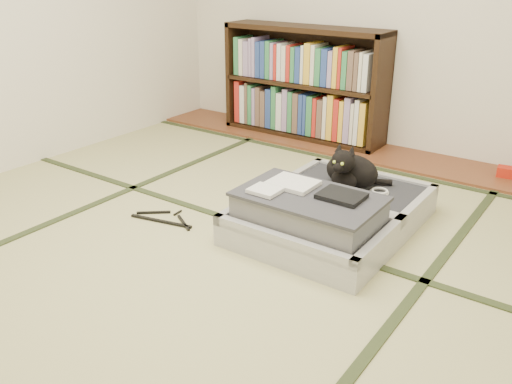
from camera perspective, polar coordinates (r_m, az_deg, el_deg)
The scene contains 9 objects.
floor at distance 2.84m, azimuth -4.95°, elevation -6.68°, with size 4.50×4.50×0.00m, color tan.
wood_strip at distance 4.41m, azimuth 12.00°, elevation 4.13°, with size 4.00×0.50×0.02m, color brown.
red_item at distance 4.16m, azimuth 25.05°, elevation 1.89°, with size 0.15×0.09×0.07m, color red.
tatami_borders at distance 3.18m, azimuth 0.77°, elevation -3.04°, with size 4.00×4.50×0.01m.
bookcase at distance 4.65m, azimuth 5.06°, elevation 11.15°, with size 1.42×0.33×0.92m.
suitcase at distance 3.05m, azimuth 7.61°, elevation -2.15°, with size 0.83×1.11×0.33m.
cat at distance 3.24m, azimuth 9.87°, elevation 2.21°, with size 0.37×0.37×0.30m.
cable_coil at distance 3.23m, azimuth 12.84°, elevation 0.02°, with size 0.12×0.12×0.03m.
hanger at distance 3.24m, azimuth -9.56°, elevation -2.84°, with size 0.42×0.23×0.01m.
Camera 1 is at (1.62, -1.86, 1.41)m, focal length 38.00 mm.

